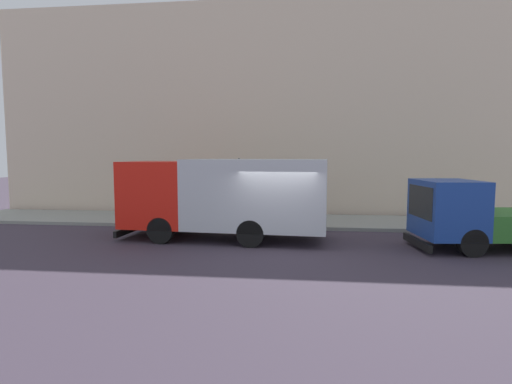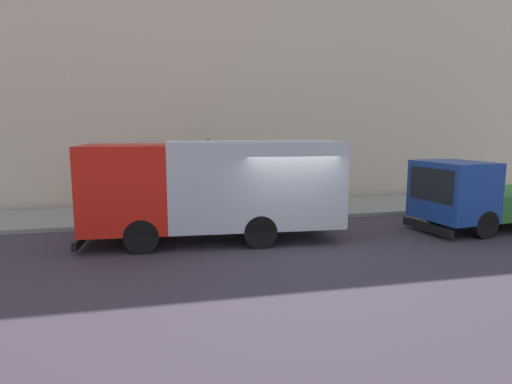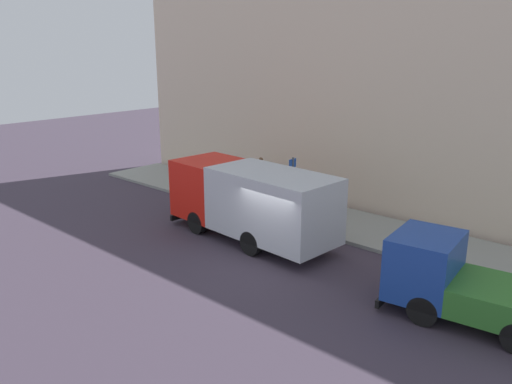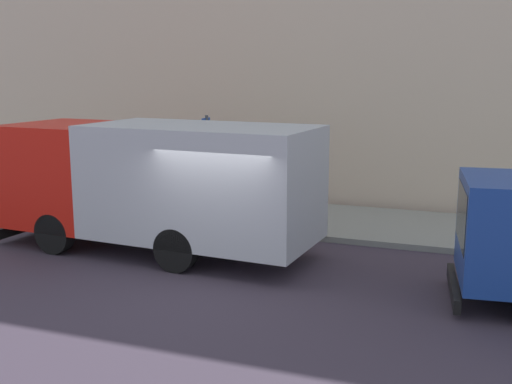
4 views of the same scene
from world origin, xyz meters
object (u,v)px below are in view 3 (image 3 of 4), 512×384
at_px(large_utility_truck, 251,199).
at_px(traffic_cone_orange, 240,198).
at_px(pedestrian_walking, 261,173).
at_px(small_flatbed_truck, 471,286).
at_px(street_sign_post, 292,184).

height_order(large_utility_truck, traffic_cone_orange, large_utility_truck).
bearing_deg(pedestrian_walking, small_flatbed_truck, 116.17).
bearing_deg(small_flatbed_truck, traffic_cone_orange, 68.19).
relative_size(small_flatbed_truck, traffic_cone_orange, 8.63).
relative_size(traffic_cone_orange, street_sign_post, 0.24).
height_order(large_utility_truck, street_sign_post, street_sign_post).
xyz_separation_m(pedestrian_walking, street_sign_post, (-2.53, -3.97, 0.67)).
distance_m(large_utility_truck, pedestrian_walking, 6.32).
xyz_separation_m(large_utility_truck, street_sign_post, (2.45, -0.12, 0.13)).
bearing_deg(street_sign_post, large_utility_truck, 177.20).
xyz_separation_m(large_utility_truck, traffic_cone_orange, (2.58, 3.05, -1.15)).
height_order(small_flatbed_truck, traffic_cone_orange, small_flatbed_truck).
bearing_deg(large_utility_truck, street_sign_post, 0.86).
distance_m(large_utility_truck, traffic_cone_orange, 4.16).
bearing_deg(large_utility_truck, small_flatbed_truck, -90.29).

